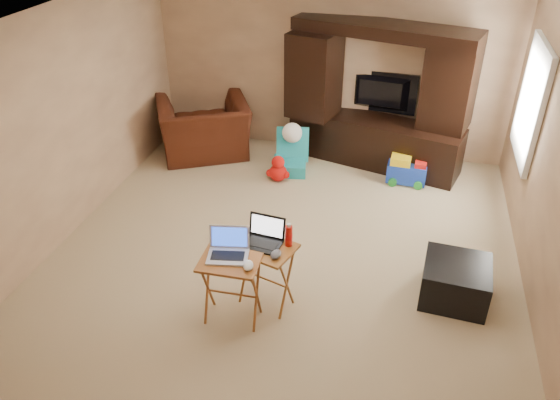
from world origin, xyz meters
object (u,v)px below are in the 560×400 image
(tray_table_left, at_px, (232,290))
(laptop_right, at_px, (262,234))
(plush_toy, at_px, (278,168))
(television, at_px, (380,94))
(push_toy, at_px, (407,170))
(mouse_right, at_px, (276,254))
(ottoman, at_px, (455,281))
(laptop_left, at_px, (227,247))
(mouse_left, at_px, (248,265))
(child_rocker, at_px, (290,152))
(water_bottle, at_px, (289,236))
(recliner, at_px, (204,129))
(entertainment_center, at_px, (379,97))
(tray_table_right, at_px, (266,276))

(tray_table_left, bearing_deg, laptop_right, 54.51)
(plush_toy, height_order, tray_table_left, tray_table_left)
(tray_table_left, height_order, laptop_right, laptop_right)
(television, distance_m, push_toy, 1.16)
(television, bearing_deg, mouse_right, 87.77)
(ottoman, distance_m, mouse_right, 1.83)
(laptop_left, xyz_separation_m, mouse_left, (0.22, -0.10, -0.09))
(plush_toy, relative_size, ottoman, 0.59)
(laptop_right, bearing_deg, laptop_left, -124.71)
(child_rocker, distance_m, water_bottle, 2.70)
(laptop_left, bearing_deg, water_bottle, 24.36)
(mouse_right, relative_size, water_bottle, 0.66)
(recliner, bearing_deg, mouse_right, 93.62)
(entertainment_center, distance_m, mouse_left, 3.69)
(recliner, height_order, tray_table_left, recliner)
(child_rocker, bearing_deg, tray_table_right, -92.50)
(television, bearing_deg, push_toy, 131.05)
(tray_table_left, height_order, mouse_left, mouse_left)
(recliner, height_order, laptop_left, laptop_left)
(push_toy, xyz_separation_m, mouse_right, (-1.07, -2.88, 0.50))
(mouse_right, bearing_deg, plush_toy, 103.75)
(child_rocker, bearing_deg, mouse_left, -94.53)
(entertainment_center, bearing_deg, push_toy, -29.81)
(tray_table_left, distance_m, mouse_right, 0.54)
(plush_toy, distance_m, laptop_right, 2.49)
(television, height_order, mouse_right, television)
(recliner, height_order, tray_table_right, recliner)
(laptop_left, relative_size, mouse_right, 2.64)
(entertainment_center, relative_size, tray_table_left, 3.49)
(tray_table_right, xyz_separation_m, water_bottle, (0.20, 0.08, 0.44))
(ottoman, xyz_separation_m, laptop_right, (-1.81, -0.50, 0.59))
(recliner, xyz_separation_m, tray_table_right, (1.73, -2.91, -0.07))
(television, bearing_deg, tray_table_left, 82.65)
(entertainment_center, relative_size, child_rocker, 4.02)
(entertainment_center, distance_m, ottoman, 3.04)
(tray_table_right, bearing_deg, water_bottle, 38.92)
(ottoman, relative_size, mouse_left, 4.46)
(ottoman, relative_size, tray_table_right, 0.93)
(laptop_left, bearing_deg, entertainment_center, 63.83)
(recliner, xyz_separation_m, push_toy, (2.93, -0.15, -0.21))
(television, bearing_deg, entertainment_center, 96.83)
(television, relative_size, child_rocker, 1.67)
(tray_table_left, distance_m, laptop_right, 0.58)
(child_rocker, height_order, ottoman, child_rocker)
(television, relative_size, laptop_left, 2.77)
(recliner, height_order, mouse_right, recliner)
(television, height_order, mouse_left, television)
(recliner, distance_m, laptop_left, 3.50)
(entertainment_center, bearing_deg, recliner, -156.91)
(entertainment_center, bearing_deg, mouse_left, -86.84)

